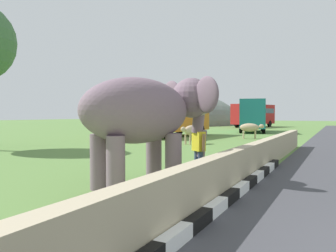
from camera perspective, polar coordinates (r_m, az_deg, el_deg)
striped_curb at (r=5.39m, az=3.28°, el=-17.31°), size 16.20×0.20×0.24m
barrier_parapet at (r=7.52m, az=8.56°, el=-8.79°), size 28.00×0.36×1.00m
elephant at (r=8.77m, az=-3.40°, el=2.29°), size 4.01×3.30×2.97m
person_handler at (r=9.96m, az=5.27°, el=-3.67°), size 0.44×0.59×1.66m
bus_orange at (r=28.88m, az=1.04°, el=2.28°), size 9.02×3.34×3.50m
bus_teal at (r=37.89m, az=14.26°, el=2.14°), size 8.81×4.38×3.50m
bus_red at (r=52.78m, az=14.50°, el=2.06°), size 9.69×4.88×3.50m
cow_near at (r=21.55m, az=4.06°, el=-0.81°), size 1.93×0.92×1.23m
cow_mid at (r=27.14m, az=13.90°, el=-0.30°), size 0.99×1.93×1.23m
hill_east at (r=67.43m, az=0.21°, el=0.30°), size 35.11×28.09×13.63m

